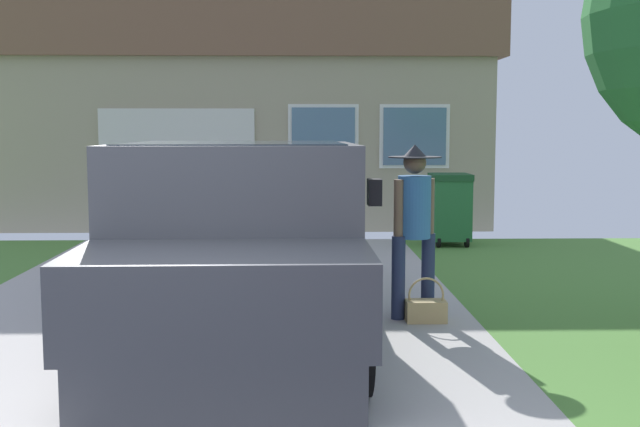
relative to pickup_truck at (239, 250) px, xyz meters
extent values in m
cube|color=#B1ABA7|center=(-0.39, 1.60, -0.79)|extent=(5.20, 9.00, 0.06)
cube|color=#47494F|center=(-0.01, 0.44, -0.55)|extent=(1.88, 5.45, 0.42)
cube|color=#47494F|center=(0.00, -0.10, 0.29)|extent=(2.00, 2.14, 1.27)
cube|color=#1E2833|center=(0.00, -0.10, 0.67)|extent=(1.76, 1.97, 0.53)
cube|color=#47494F|center=(0.02, -1.71, -0.04)|extent=(1.99, 1.14, 0.61)
cube|color=black|center=(-0.02, 2.06, -0.31)|extent=(2.00, 2.22, 0.06)
cube|color=#47494F|center=(0.93, 2.07, -0.07)|extent=(0.09, 2.20, 0.55)
cube|color=#47494F|center=(-0.98, 2.05, -0.07)|extent=(0.09, 2.20, 0.55)
cube|color=#47494F|center=(-0.04, 3.13, -0.07)|extent=(1.97, 0.08, 0.55)
cube|color=black|center=(1.10, -0.83, 0.57)|extent=(0.10, 0.18, 0.20)
cylinder|color=black|center=(0.87, -1.54, -0.36)|extent=(0.27, 0.80, 0.80)
cylinder|color=#9E9EA3|center=(0.87, -1.54, -0.36)|extent=(0.29, 0.44, 0.44)
cylinder|color=black|center=(-0.84, -1.56, -0.36)|extent=(0.27, 0.80, 0.80)
cylinder|color=#9E9EA3|center=(-0.84, -1.56, -0.36)|extent=(0.29, 0.44, 0.44)
cylinder|color=black|center=(0.84, 1.85, -0.36)|extent=(0.27, 0.80, 0.80)
cylinder|color=#9E9EA3|center=(0.84, 1.85, -0.36)|extent=(0.29, 0.44, 0.44)
cylinder|color=black|center=(-0.88, 1.83, -0.36)|extent=(0.27, 0.80, 0.80)
cylinder|color=#9E9EA3|center=(-0.88, 1.83, -0.36)|extent=(0.29, 0.44, 0.44)
cylinder|color=navy|center=(1.78, 0.77, -0.36)|extent=(0.13, 0.13, 0.80)
cylinder|color=navy|center=(1.47, 0.60, -0.36)|extent=(0.13, 0.13, 0.80)
cylinder|color=#3870B2|center=(1.62, 0.69, 0.31)|extent=(0.32, 0.32, 0.60)
cylinder|color=brown|center=(1.79, 0.78, 0.28)|extent=(0.09, 0.09, 0.59)
cylinder|color=brown|center=(1.46, 0.60, 0.28)|extent=(0.09, 0.09, 0.59)
sphere|color=brown|center=(1.62, 0.69, 0.73)|extent=(0.22, 0.22, 0.22)
cylinder|color=#232328|center=(1.62, 0.69, 0.78)|extent=(0.51, 0.51, 0.01)
cone|color=#232328|center=(1.62, 0.69, 0.84)|extent=(0.23, 0.23, 0.12)
cube|color=tan|center=(1.72, 0.49, -0.66)|extent=(0.38, 0.21, 0.20)
torus|color=tan|center=(1.72, 0.49, -0.51)|extent=(0.34, 0.02, 0.34)
cube|color=tan|center=(-0.64, 10.16, 0.77)|extent=(9.24, 6.30, 3.07)
cube|color=brown|center=(-0.64, 10.16, 2.89)|extent=(9.61, 6.55, 1.16)
cube|color=silver|center=(-1.60, 6.99, 0.32)|extent=(2.70, 0.06, 2.17)
cube|color=slate|center=(0.94, 6.99, 0.93)|extent=(1.10, 0.05, 1.00)
cube|color=silver|center=(0.94, 7.00, 0.93)|extent=(1.23, 0.02, 1.12)
cube|color=slate|center=(2.54, 6.99, 0.93)|extent=(1.10, 0.05, 1.00)
cube|color=silver|center=(2.54, 7.00, 0.93)|extent=(1.23, 0.02, 1.12)
cube|color=#286B38|center=(2.89, 5.43, -0.21)|extent=(0.58, 0.68, 0.93)
cube|color=#1C4A27|center=(2.89, 5.43, 0.31)|extent=(0.60, 0.71, 0.10)
cylinder|color=black|center=(2.66, 5.16, -0.67)|extent=(0.05, 0.18, 0.18)
cylinder|color=black|center=(3.11, 5.16, -0.67)|extent=(0.05, 0.18, 0.18)
camera|label=1|loc=(0.53, -6.75, 1.05)|focal=44.01mm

